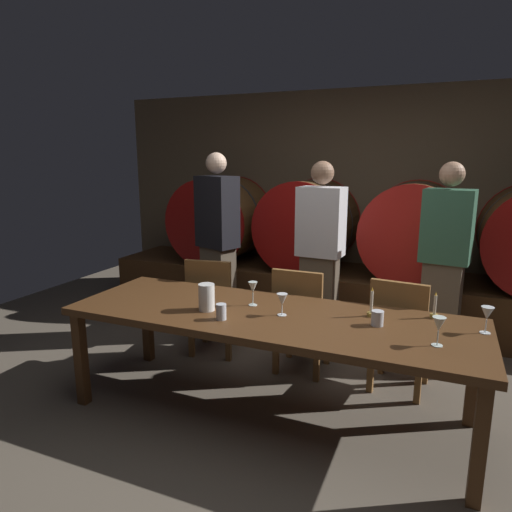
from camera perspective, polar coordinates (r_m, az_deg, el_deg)
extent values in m
plane|color=brown|center=(3.27, 4.91, -19.64)|extent=(8.03, 8.03, 0.00)
cube|color=brown|center=(5.38, 13.96, 6.63)|extent=(6.18, 0.24, 2.46)
cube|color=#4C2D16|center=(5.03, 12.38, -4.91)|extent=(5.56, 0.90, 0.53)
cylinder|color=brown|center=(5.38, -4.36, 4.58)|extent=(0.96, 0.82, 0.96)
cylinder|color=maroon|center=(5.01, -6.59, 3.95)|extent=(0.97, 0.03, 0.97)
cylinder|color=maroon|center=(5.76, -2.42, 5.11)|extent=(0.97, 0.03, 0.97)
cylinder|color=#2D2D33|center=(5.38, -4.36, 4.58)|extent=(0.96, 0.04, 0.96)
cylinder|color=#513319|center=(4.99, 6.57, 3.92)|extent=(0.96, 0.82, 0.96)
cylinder|color=maroon|center=(4.58, 5.06, 3.21)|extent=(0.97, 0.03, 0.97)
cylinder|color=maroon|center=(5.39, 7.86, 4.52)|extent=(0.97, 0.03, 0.97)
cylinder|color=#2D2D33|center=(4.99, 6.57, 3.92)|extent=(0.96, 0.04, 0.96)
cylinder|color=brown|center=(4.80, 19.13, 2.99)|extent=(0.96, 0.82, 0.96)
cylinder|color=#B21C16|center=(4.38, 18.73, 2.18)|extent=(0.97, 0.03, 0.97)
cylinder|color=#B21C16|center=(5.22, 19.47, 3.67)|extent=(0.97, 0.03, 0.97)
cylinder|color=#2D2D33|center=(4.80, 19.13, 2.99)|extent=(0.96, 0.04, 0.96)
cube|color=#4C2D16|center=(3.02, 1.63, -7.65)|extent=(2.69, 0.90, 0.05)
cube|color=#4C2D16|center=(3.51, -21.05, -11.95)|extent=(0.07, 0.07, 0.67)
cube|color=#4C2D16|center=(2.67, 26.18, -20.56)|extent=(0.07, 0.07, 0.67)
cube|color=#4C2D16|center=(4.05, -13.43, -8.14)|extent=(0.07, 0.07, 0.67)
cube|color=#4C2D16|center=(3.35, 25.51, -13.53)|extent=(0.07, 0.07, 0.67)
cube|color=brown|center=(4.10, -5.07, -6.07)|extent=(0.46, 0.46, 0.04)
cube|color=brown|center=(3.87, -6.02, -3.64)|extent=(0.40, 0.10, 0.42)
cube|color=brown|center=(4.28, -2.08, -8.49)|extent=(0.05, 0.05, 0.42)
cube|color=brown|center=(4.38, -6.40, -8.05)|extent=(0.05, 0.05, 0.42)
cube|color=brown|center=(3.98, -3.48, -10.17)|extent=(0.05, 0.05, 0.42)
cube|color=brown|center=(4.09, -8.09, -9.64)|extent=(0.05, 0.05, 0.42)
cube|color=brown|center=(3.77, 5.90, -7.76)|extent=(0.40, 0.40, 0.04)
cube|color=brown|center=(3.53, 5.12, -5.20)|extent=(0.40, 0.04, 0.42)
cube|color=brown|center=(3.96, 8.94, -10.38)|extent=(0.04, 0.04, 0.42)
cube|color=brown|center=(4.05, 4.20, -9.75)|extent=(0.04, 0.04, 0.42)
cube|color=brown|center=(3.66, 7.62, -12.32)|extent=(0.04, 0.04, 0.42)
cube|color=brown|center=(3.75, 2.51, -11.57)|extent=(0.04, 0.04, 0.42)
cube|color=brown|center=(3.62, 17.71, -9.18)|extent=(0.44, 0.44, 0.04)
cube|color=brown|center=(3.37, 17.36, -6.57)|extent=(0.40, 0.08, 0.42)
cube|color=brown|center=(3.84, 20.54, -11.84)|extent=(0.05, 0.05, 0.42)
cube|color=brown|center=(3.89, 15.50, -11.15)|extent=(0.05, 0.05, 0.42)
cube|color=brown|center=(3.53, 19.68, -13.95)|extent=(0.05, 0.05, 0.42)
cube|color=brown|center=(3.59, 14.18, -13.15)|extent=(0.05, 0.05, 0.42)
cube|color=brown|center=(4.49, -4.72, -4.38)|extent=(0.35, 0.29, 0.88)
cube|color=black|center=(4.33, -4.90, 5.52)|extent=(0.44, 0.35, 0.67)
sphere|color=beige|center=(4.30, -5.01, 11.51)|extent=(0.19, 0.19, 0.19)
cube|color=brown|center=(4.08, 7.82, -6.09)|extent=(0.31, 0.22, 0.90)
cube|color=silver|center=(3.91, 8.14, 4.27)|extent=(0.40, 0.27, 0.59)
sphere|color=#8C664C|center=(3.88, 8.32, 10.28)|extent=(0.19, 0.19, 0.19)
cube|color=brown|center=(4.14, 21.98, -6.69)|extent=(0.33, 0.24, 0.89)
cube|color=#336047|center=(3.98, 22.83, 3.46)|extent=(0.41, 0.29, 0.59)
sphere|color=tan|center=(3.94, 23.34, 9.40)|extent=(0.19, 0.19, 0.19)
cylinder|color=olive|center=(3.05, 14.18, -7.11)|extent=(0.05, 0.05, 0.02)
cylinder|color=#EDE5CC|center=(3.02, 14.27, -5.57)|extent=(0.02, 0.02, 0.15)
cone|color=yellow|center=(3.00, 14.35, -4.02)|extent=(0.01, 0.01, 0.02)
cylinder|color=olive|center=(3.14, 21.38, -7.01)|extent=(0.05, 0.05, 0.02)
cylinder|color=#EDE5CC|center=(3.12, 21.49, -5.70)|extent=(0.02, 0.02, 0.13)
cone|color=yellow|center=(3.10, 21.60, -4.38)|extent=(0.01, 0.01, 0.02)
cylinder|color=white|center=(3.07, -6.20, -5.15)|extent=(0.11, 0.11, 0.18)
cylinder|color=silver|center=(3.17, -0.39, -6.14)|extent=(0.06, 0.06, 0.00)
cylinder|color=silver|center=(3.16, -0.39, -5.36)|extent=(0.01, 0.01, 0.09)
cone|color=silver|center=(3.13, -0.40, -3.93)|extent=(0.06, 0.06, 0.08)
cylinder|color=white|center=(2.98, 3.24, -7.39)|extent=(0.06, 0.06, 0.00)
cylinder|color=white|center=(2.97, 3.25, -6.80)|extent=(0.01, 0.01, 0.06)
cone|color=white|center=(2.95, 3.27, -5.50)|extent=(0.07, 0.07, 0.08)
cylinder|color=silver|center=(2.71, 21.70, -10.34)|extent=(0.06, 0.06, 0.00)
cylinder|color=silver|center=(2.70, 21.78, -9.51)|extent=(0.01, 0.01, 0.08)
cone|color=silver|center=(2.67, 21.91, -7.91)|extent=(0.07, 0.07, 0.08)
cylinder|color=white|center=(3.01, 26.74, -8.57)|extent=(0.06, 0.06, 0.00)
cylinder|color=white|center=(2.99, 26.81, -7.83)|extent=(0.01, 0.01, 0.08)
cone|color=white|center=(2.97, 26.96, -6.41)|extent=(0.07, 0.07, 0.08)
cylinder|color=silver|center=(2.90, -4.38, -6.97)|extent=(0.07, 0.07, 0.10)
cylinder|color=silver|center=(2.89, 14.95, -7.53)|extent=(0.07, 0.07, 0.09)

